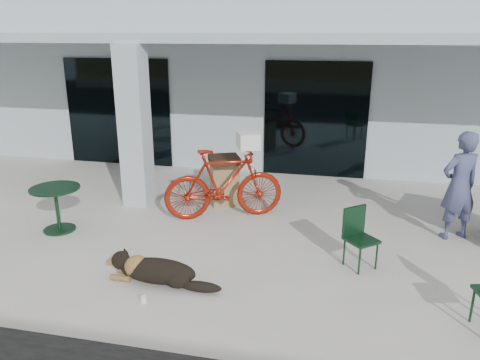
% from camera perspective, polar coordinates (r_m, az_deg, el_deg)
% --- Properties ---
extents(ground, '(80.00, 80.00, 0.00)m').
position_cam_1_polar(ground, '(7.27, -8.66, -9.78)').
color(ground, beige).
rests_on(ground, ground).
extents(building, '(22.00, 7.00, 4.50)m').
position_cam_1_polar(building, '(14.73, 3.08, 13.43)').
color(building, '#A6B4BC').
rests_on(building, ground).
extents(storefront_glass_left, '(2.80, 0.06, 2.70)m').
position_cam_1_polar(storefront_glass_left, '(12.49, -14.61, 7.98)').
color(storefront_glass_left, black).
rests_on(storefront_glass_left, ground).
extents(storefront_glass_right, '(2.40, 0.06, 2.70)m').
position_cam_1_polar(storefront_glass_right, '(11.16, 9.15, 7.23)').
color(storefront_glass_right, black).
rests_on(storefront_glass_right, ground).
extents(column, '(0.50, 0.50, 3.12)m').
position_cam_1_polar(column, '(9.34, -12.71, 6.33)').
color(column, '#A6B4BC').
rests_on(column, ground).
extents(overhang, '(22.00, 2.80, 0.18)m').
position_cam_1_polar(overhang, '(9.89, -1.79, 16.98)').
color(overhang, '#A6B4BC').
rests_on(overhang, column).
extents(bicycle, '(2.26, 1.42, 1.32)m').
position_cam_1_polar(bicycle, '(8.58, -2.00, -0.47)').
color(bicycle, maroon).
rests_on(bicycle, ground).
extents(laundry_basket, '(0.52, 0.58, 0.29)m').
position_cam_1_polar(laundry_basket, '(8.44, 0.98, 4.88)').
color(laundry_basket, white).
rests_on(laundry_basket, bicycle).
extents(dog, '(1.25, 0.45, 0.41)m').
position_cam_1_polar(dog, '(6.62, -9.95, -10.71)').
color(dog, black).
rests_on(dog, ground).
extents(cup_near_dog, '(0.09, 0.09, 0.09)m').
position_cam_1_polar(cup_near_dog, '(6.31, -11.69, -14.04)').
color(cup_near_dog, white).
rests_on(cup_near_dog, ground).
extents(cafe_table_near, '(0.95, 0.95, 0.79)m').
position_cam_1_polar(cafe_table_near, '(8.69, -21.39, -3.32)').
color(cafe_table_near, '#12351E').
rests_on(cafe_table_near, ground).
extents(cafe_chair_far_a, '(0.60, 0.60, 0.90)m').
position_cam_1_polar(cafe_chair_far_a, '(7.06, 14.59, -6.99)').
color(cafe_chair_far_a, '#12351E').
rests_on(cafe_chair_far_a, ground).
extents(person, '(0.79, 0.69, 1.83)m').
position_cam_1_polar(person, '(8.45, 25.16, -0.65)').
color(person, '#41476E').
rests_on(person, ground).
extents(trash_receptacle, '(0.76, 0.76, 0.98)m').
position_cam_1_polar(trash_receptacle, '(9.33, -1.93, -0.03)').
color(trash_receptacle, olive).
rests_on(trash_receptacle, ground).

